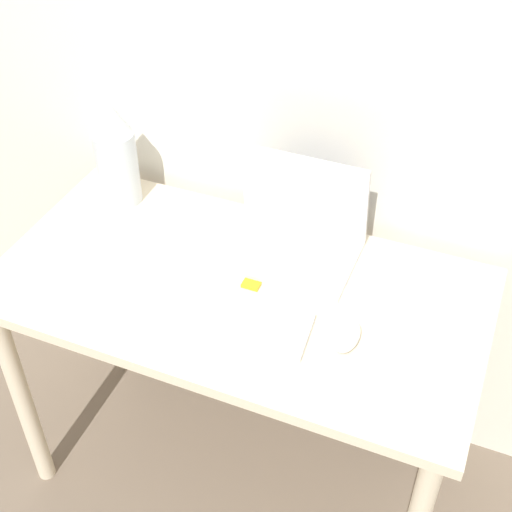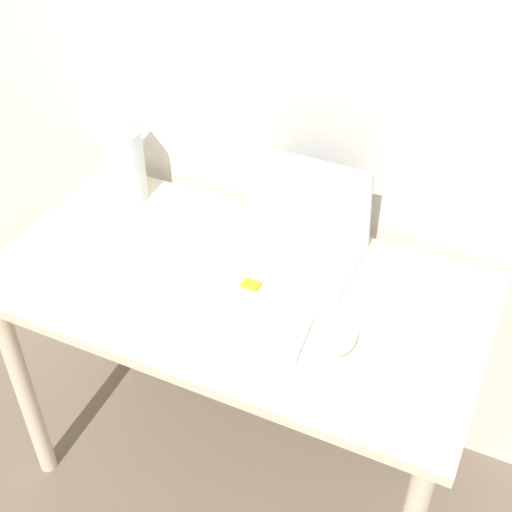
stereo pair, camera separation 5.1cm
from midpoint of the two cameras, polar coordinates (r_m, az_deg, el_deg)
name	(u,v)px [view 1 (the left image)]	position (r m, az deg, el deg)	size (l,w,h in m)	color
wall_back	(298,27)	(1.73, 2.51, 17.81)	(6.00, 0.05, 2.50)	silver
desk	(238,317)	(1.79, -2.25, -4.94)	(1.19, 0.62, 0.75)	beige
laptop	(294,233)	(1.78, 2.24, 1.83)	(0.33, 0.24, 0.25)	silver
keyboard	(220,318)	(1.62, -3.84, -4.98)	(0.42, 0.17, 0.02)	silver
mouse	(347,336)	(1.58, 6.38, -6.39)	(0.05, 0.10, 0.03)	silver
vase	(116,154)	(1.94, -11.91, 7.97)	(0.11, 0.11, 0.30)	silver
mp3_player	(254,281)	(1.72, -1.05, -2.01)	(0.04, 0.06, 0.01)	orange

